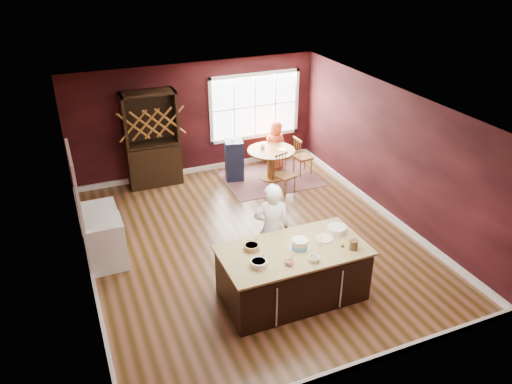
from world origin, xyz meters
TOP-DOWN VIEW (x-y plane):
  - room_shell at (0.00, 0.00)m, footprint 7.00×7.00m
  - window at (1.50, 3.47)m, footprint 2.36×0.10m
  - doorway at (-2.97, 0.60)m, footprint 0.08×1.26m
  - kitchen_island at (-0.02, -1.75)m, footprint 2.31×1.21m
  - dining_table at (1.48, 2.41)m, footprint 1.12×1.12m
  - baker at (-0.04, -0.97)m, footprint 0.72×0.58m
  - layer_cake at (0.09, -1.74)m, footprint 0.35×0.35m
  - bowl_blue at (-0.69, -1.95)m, footprint 0.25×0.25m
  - bowl_yellow at (-0.62, -1.51)m, footprint 0.24×0.24m
  - bowl_pink at (-0.26, -2.08)m, footprint 0.16×0.16m
  - bowl_olive at (0.12, -2.14)m, footprint 0.18×0.18m
  - drinking_glass at (0.40, -1.82)m, footprint 0.08×0.08m
  - dinner_plate at (0.57, -1.68)m, footprint 0.28×0.28m
  - white_tub at (0.85, -1.58)m, footprint 0.31×0.31m
  - stoneware_crock at (0.84, -2.10)m, footprint 0.13×0.13m
  - toy_figurine at (0.72, -1.99)m, footprint 0.05×0.05m
  - rug at (1.48, 2.41)m, footprint 2.25×1.75m
  - chair_east at (2.32, 2.37)m, footprint 0.41×0.43m
  - chair_south at (1.49, 1.62)m, footprint 0.48×0.47m
  - chair_north at (1.84, 3.21)m, footprint 0.60×0.60m
  - seated_woman at (1.82, 2.94)m, footprint 0.67×0.50m
  - high_chair at (0.66, 2.74)m, footprint 0.49×0.49m
  - toddler at (0.73, 2.76)m, footprint 0.18×0.14m
  - table_plate at (1.71, 2.33)m, footprint 0.20×0.20m
  - table_cup at (1.32, 2.57)m, footprint 0.12×0.12m
  - hutch at (-1.14, 3.22)m, footprint 1.22×0.51m
  - washer at (-2.64, 0.28)m, footprint 0.62×0.60m
  - dryer at (-2.64, 0.92)m, footprint 0.60×0.58m

SIDE VIEW (x-z plane):
  - rug at x=1.48m, z-range 0.00..0.01m
  - dryer at x=-2.64m, z-range 0.00..0.88m
  - kitchen_island at x=-0.02m, z-range -0.02..0.90m
  - washer at x=-2.64m, z-range 0.00..0.91m
  - chair_south at x=1.49m, z-range 0.00..0.93m
  - chair_east at x=2.32m, z-range 0.00..0.96m
  - high_chair at x=0.66m, z-range 0.00..1.02m
  - chair_north at x=1.84m, z-range 0.00..1.04m
  - dining_table at x=1.48m, z-range 0.16..0.91m
  - seated_woman at x=1.82m, z-range 0.00..1.24m
  - table_plate at x=1.71m, z-range 0.75..0.76m
  - table_cup at x=1.32m, z-range 0.75..0.85m
  - toddler at x=0.73m, z-range 0.68..0.94m
  - baker at x=-0.04m, z-range 0.00..1.70m
  - dinner_plate at x=0.57m, z-range 0.92..0.94m
  - bowl_pink at x=-0.26m, z-range 0.92..0.98m
  - bowl_olive at x=0.12m, z-range 0.92..0.99m
  - toy_figurine at x=0.72m, z-range 0.92..1.00m
  - bowl_yellow at x=-0.62m, z-range 0.92..1.01m
  - bowl_blue at x=-0.69m, z-range 0.92..1.02m
  - white_tub at x=0.85m, z-range 0.92..1.03m
  - layer_cake at x=0.09m, z-range 0.92..1.06m
  - stoneware_crock at x=0.84m, z-range 0.92..1.08m
  - drinking_glass at x=0.40m, z-range 0.92..1.08m
  - doorway at x=-2.97m, z-range -0.04..2.09m
  - hutch at x=-1.14m, z-range 0.00..2.23m
  - room_shell at x=0.00m, z-range -2.15..4.85m
  - window at x=1.50m, z-range 0.67..2.33m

